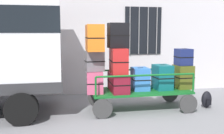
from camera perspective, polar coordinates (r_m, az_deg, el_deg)
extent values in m
plane|color=gray|center=(6.15, 1.89, -10.70)|extent=(40.00, 40.00, 0.00)
cube|color=silver|center=(8.27, -1.95, 11.55)|extent=(12.00, 0.30, 5.00)
cube|color=black|center=(8.39, 6.94, 8.02)|extent=(1.20, 0.04, 1.50)
cylinder|color=gray|center=(8.22, 4.01, 8.07)|extent=(0.03, 0.03, 1.50)
cylinder|color=gray|center=(8.30, 6.03, 8.04)|extent=(0.03, 0.03, 1.50)
cylinder|color=gray|center=(8.40, 8.01, 8.01)|extent=(0.03, 0.03, 1.50)
cylinder|color=gray|center=(8.50, 9.94, 7.96)|extent=(0.03, 0.03, 1.50)
cylinder|color=black|center=(5.77, -19.46, -8.75)|extent=(0.70, 0.22, 0.70)
cube|color=#146023|center=(6.53, 6.28, -5.28)|extent=(2.46, 1.02, 0.05)
cylinder|color=#383838|center=(6.51, 16.60, -7.88)|extent=(0.45, 0.06, 0.45)
cylinder|color=#383838|center=(7.44, 12.79, -5.83)|extent=(0.45, 0.06, 0.45)
cylinder|color=#383838|center=(5.86, -2.12, -9.30)|extent=(0.45, 0.06, 0.45)
cylinder|color=#383838|center=(6.87, -3.52, -6.76)|extent=(0.45, 0.06, 0.45)
cylinder|color=#146023|center=(6.52, 17.63, -3.39)|extent=(0.04, 0.04, 0.45)
cylinder|color=#146023|center=(7.34, 14.11, -2.05)|extent=(0.04, 0.04, 0.45)
cylinder|color=#146023|center=(5.77, -3.63, -4.43)|extent=(0.04, 0.04, 0.45)
cylinder|color=#146023|center=(6.69, -4.69, -2.77)|extent=(0.04, 0.04, 0.45)
cylinder|color=#146023|center=(6.00, 7.69, -1.85)|extent=(2.38, 0.04, 0.04)
cylinder|color=#146023|center=(6.89, 5.17, -0.59)|extent=(2.38, 0.04, 0.04)
cube|color=#CC4C72|center=(6.25, -3.87, -3.24)|extent=(0.44, 0.70, 0.50)
cube|color=black|center=(6.25, -3.87, -3.24)|extent=(0.45, 0.71, 0.02)
cube|color=black|center=(6.21, -3.89, -1.00)|extent=(0.13, 0.04, 0.02)
cube|color=slate|center=(6.19, -3.91, 1.34)|extent=(0.45, 0.37, 0.49)
cube|color=black|center=(6.19, -3.91, 1.34)|extent=(0.46, 0.38, 0.02)
cube|color=black|center=(6.17, -3.93, 3.54)|extent=(0.15, 0.04, 0.02)
cube|color=orange|center=(6.13, -3.94, 6.50)|extent=(0.41, 0.89, 0.61)
cube|color=black|center=(6.13, -3.94, 6.50)|extent=(0.42, 0.90, 0.02)
cube|color=black|center=(6.13, -3.96, 9.33)|extent=(0.13, 0.03, 0.02)
cube|color=maroon|center=(6.30, 1.40, -3.40)|extent=(0.40, 0.86, 0.45)
cube|color=black|center=(6.30, 1.40, -3.40)|extent=(0.41, 0.87, 0.02)
cube|color=black|center=(6.26, 1.41, -1.44)|extent=(0.14, 0.03, 0.02)
cube|color=#B21E1E|center=(6.22, 1.43, 1.42)|extent=(0.41, 0.78, 0.61)
cube|color=black|center=(6.22, 1.43, 1.42)|extent=(0.42, 0.79, 0.02)
cube|color=black|center=(6.19, 1.44, 4.16)|extent=(0.13, 0.04, 0.02)
cube|color=black|center=(6.22, 1.37, 7.04)|extent=(0.49, 0.35, 0.60)
cube|color=black|center=(6.22, 1.37, 7.04)|extent=(0.50, 0.36, 0.02)
cube|color=black|center=(6.22, 1.38, 9.75)|extent=(0.16, 0.04, 0.02)
cube|color=#3372C6|center=(6.49, 6.28, -2.63)|extent=(0.41, 0.49, 0.56)
cube|color=black|center=(6.49, 6.28, -2.63)|extent=(0.42, 0.50, 0.02)
cube|color=black|center=(6.44, 6.31, -0.23)|extent=(0.14, 0.03, 0.02)
cube|color=#0F5960|center=(6.64, 11.12, -2.21)|extent=(0.43, 0.51, 0.62)
cube|color=black|center=(6.64, 11.12, -2.21)|extent=(0.44, 0.52, 0.02)
cube|color=black|center=(6.60, 11.19, 0.40)|extent=(0.14, 0.04, 0.02)
cube|color=#4C5119|center=(6.90, 15.49, -2.09)|extent=(0.43, 0.48, 0.60)
cube|color=black|center=(6.90, 15.49, -2.09)|extent=(0.44, 0.49, 0.02)
cube|color=black|center=(6.85, 15.57, 0.32)|extent=(0.14, 0.04, 0.02)
cube|color=navy|center=(6.84, 15.59, 2.18)|extent=(0.38, 0.38, 0.42)
cube|color=black|center=(6.84, 15.59, 2.18)|extent=(0.39, 0.39, 0.02)
cube|color=black|center=(6.83, 15.65, 3.89)|extent=(0.13, 0.04, 0.02)
ellipsoid|color=black|center=(7.12, 20.26, -6.78)|extent=(0.27, 0.19, 0.44)
cube|color=black|center=(7.06, 20.64, -7.30)|extent=(0.14, 0.06, 0.15)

